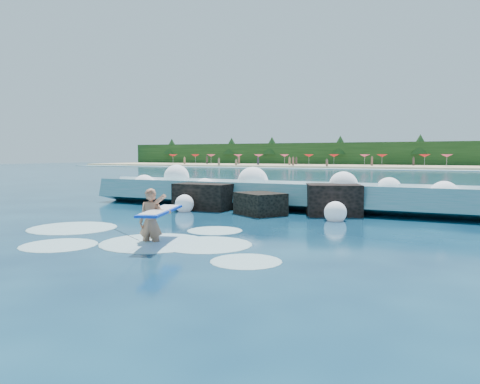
{
  "coord_description": "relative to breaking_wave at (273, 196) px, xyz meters",
  "views": [
    {
      "loc": [
        8.33,
        -11.75,
        2.43
      ],
      "look_at": [
        1.5,
        2.0,
        1.2
      ],
      "focal_mm": 35.0,
      "sensor_mm": 36.0,
      "label": 1
    }
  ],
  "objects": [
    {
      "name": "ground",
      "position": [
        -0.23,
        -7.94,
        -0.54
      ],
      "size": [
        200.0,
        200.0,
        0.0
      ],
      "primitive_type": "plane",
      "color": "#07233E",
      "rests_on": "ground"
    },
    {
      "name": "beach",
      "position": [
        -0.23,
        70.06,
        -0.34
      ],
      "size": [
        140.0,
        20.0,
        0.4
      ],
      "primitive_type": "cube",
      "color": "tan",
      "rests_on": "ground"
    },
    {
      "name": "wet_band",
      "position": [
        -0.23,
        59.06,
        -0.5
      ],
      "size": [
        140.0,
        5.0,
        0.08
      ],
      "primitive_type": "cube",
      "color": "silver",
      "rests_on": "ground"
    },
    {
      "name": "treeline",
      "position": [
        -0.23,
        80.06,
        1.96
      ],
      "size": [
        140.0,
        4.0,
        5.0
      ],
      "primitive_type": "cube",
      "color": "black",
      "rests_on": "ground"
    },
    {
      "name": "breaking_wave",
      "position": [
        0.0,
        0.0,
        0.0
      ],
      "size": [
        18.03,
        2.81,
        1.55
      ],
      "color": "teal",
      "rests_on": "ground"
    },
    {
      "name": "rock_cluster",
      "position": [
        0.06,
        -1.64,
        -0.08
      ],
      "size": [
        8.24,
        3.49,
        1.46
      ],
      "color": "black",
      "rests_on": "ground"
    },
    {
      "name": "surfer_with_board",
      "position": [
        0.41,
        -9.51,
        0.13
      ],
      "size": [
        1.37,
        2.98,
        1.83
      ],
      "color": "#AA6E4F",
      "rests_on": "ground"
    },
    {
      "name": "wave_spray",
      "position": [
        -0.4,
        -0.32,
        0.4
      ],
      "size": [
        15.43,
        4.32,
        2.04
      ],
      "color": "white",
      "rests_on": "ground"
    },
    {
      "name": "surf_foam",
      "position": [
        -0.56,
        -9.03,
        -0.54
      ],
      "size": [
        9.53,
        5.9,
        0.15
      ],
      "color": "silver",
      "rests_on": "ground"
    },
    {
      "name": "beach_umbrellas",
      "position": [
        0.21,
        71.3,
        1.71
      ],
      "size": [
        109.98,
        5.45,
        0.5
      ],
      "color": "red",
      "rests_on": "ground"
    },
    {
      "name": "beachgoers",
      "position": [
        -0.06,
        66.8,
        0.52
      ],
      "size": [
        102.37,
        14.05,
        1.92
      ],
      "color": "#3F332D",
      "rests_on": "ground"
    }
  ]
}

